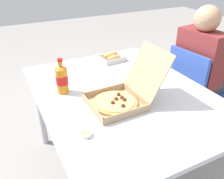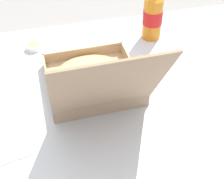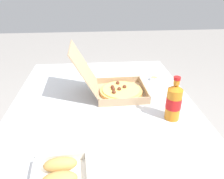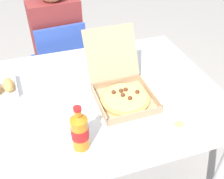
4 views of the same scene
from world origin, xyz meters
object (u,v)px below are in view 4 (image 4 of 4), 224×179
(diner_person, at_px, (56,35))
(pizza_box_open, at_px, (123,91))
(cola_bottle, at_px, (80,131))
(bread_side_box, at_px, (2,87))
(paper_menu, at_px, (165,71))
(dipping_sauce_cup, at_px, (179,125))
(chair, at_px, (61,62))

(diner_person, distance_m, pizza_box_open, 0.91)
(cola_bottle, bearing_deg, bread_side_box, 122.77)
(paper_menu, distance_m, dipping_sauce_cup, 0.46)
(dipping_sauce_cup, bearing_deg, diner_person, 109.35)
(chair, height_order, dipping_sauce_cup, chair)
(chair, bearing_deg, pizza_box_open, -74.55)
(cola_bottle, height_order, paper_menu, cola_bottle)
(diner_person, xyz_separation_m, dipping_sauce_cup, (0.41, -1.16, 0.03))
(cola_bottle, height_order, dipping_sauce_cup, cola_bottle)
(pizza_box_open, bearing_deg, cola_bottle, -137.37)
(chair, xyz_separation_m, pizza_box_open, (0.23, -0.82, 0.27))
(dipping_sauce_cup, bearing_deg, cola_bottle, 176.46)
(chair, distance_m, bread_side_box, 0.73)
(chair, xyz_separation_m, cola_bottle, (-0.05, -1.07, 0.32))
(diner_person, relative_size, pizza_box_open, 2.66)
(bread_side_box, distance_m, cola_bottle, 0.60)
(bread_side_box, relative_size, cola_bottle, 0.90)
(paper_menu, height_order, dipping_sauce_cup, dipping_sauce_cup)
(bread_side_box, relative_size, paper_menu, 0.96)
(cola_bottle, bearing_deg, diner_person, 87.68)
(diner_person, relative_size, paper_menu, 5.48)
(cola_bottle, bearing_deg, chair, 87.22)
(chair, relative_size, dipping_sauce_cup, 14.82)
(paper_menu, bearing_deg, pizza_box_open, -167.28)
(diner_person, distance_m, cola_bottle, 1.14)
(chair, height_order, diner_person, diner_person)
(paper_menu, bearing_deg, chair, 118.39)
(chair, xyz_separation_m, dipping_sauce_cup, (0.40, -1.10, 0.24))
(pizza_box_open, distance_m, dipping_sauce_cup, 0.33)
(pizza_box_open, bearing_deg, paper_menu, 24.12)
(pizza_box_open, height_order, cola_bottle, pizza_box_open)
(cola_bottle, distance_m, paper_menu, 0.74)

